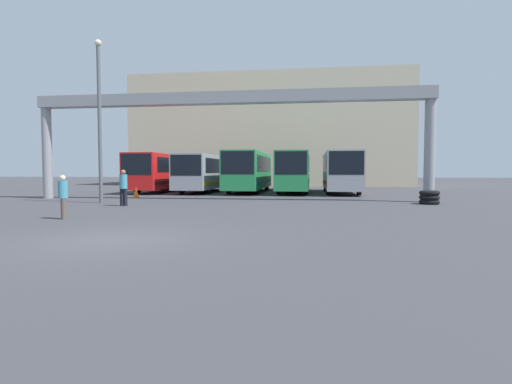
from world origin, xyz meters
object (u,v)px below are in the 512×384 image
at_px(traffic_cone, 136,192).
at_px(lamp_post, 99,115).
at_px(bus_slot_4, 341,170).
at_px(tire_stack, 429,197).
at_px(bus_slot_0, 166,171).
at_px(bus_slot_2, 249,170).
at_px(bus_slot_1, 205,171).
at_px(pedestrian_near_right, 123,187).
at_px(pedestrian_mid_left, 63,196).
at_px(bus_slot_3, 294,170).

relative_size(traffic_cone, lamp_post, 0.08).
bearing_deg(bus_slot_4, tire_stack, -69.33).
xyz_separation_m(bus_slot_4, traffic_cone, (-13.85, -7.48, -1.50)).
relative_size(bus_slot_0, bus_slot_2, 1.09).
distance_m(traffic_cone, tire_stack, 17.97).
distance_m(bus_slot_2, lamp_post, 14.25).
bearing_deg(bus_slot_0, traffic_cone, -82.80).
relative_size(bus_slot_1, pedestrian_near_right, 5.80).
distance_m(pedestrian_near_right, pedestrian_mid_left, 5.53).
bearing_deg(pedestrian_near_right, tire_stack, -177.75).
relative_size(bus_slot_1, bus_slot_2, 0.96).
bearing_deg(bus_slot_0, bus_slot_3, 0.21).
height_order(bus_slot_0, lamp_post, lamp_post).
relative_size(bus_slot_2, traffic_cone, 15.77).
distance_m(bus_slot_2, tire_stack, 15.70).
bearing_deg(bus_slot_2, bus_slot_0, 176.12).
distance_m(bus_slot_1, traffic_cone, 8.23).
bearing_deg(lamp_post, bus_slot_0, 94.92).
height_order(bus_slot_4, tire_stack, bus_slot_4).
relative_size(bus_slot_2, tire_stack, 10.65).
bearing_deg(pedestrian_mid_left, tire_stack, -96.56).
bearing_deg(pedestrian_near_right, bus_slot_1, -101.65).
xyz_separation_m(pedestrian_near_right, pedestrian_mid_left, (0.37, -5.51, -0.11)).
xyz_separation_m(tire_stack, lamp_post, (-17.70, -1.68, 4.43)).
bearing_deg(traffic_cone, pedestrian_near_right, -70.68).
bearing_deg(pedestrian_mid_left, bus_slot_1, -36.86).
bearing_deg(pedestrian_near_right, bus_slot_0, -86.97).
relative_size(bus_slot_2, lamp_post, 1.25).
xyz_separation_m(bus_slot_2, bus_slot_4, (7.46, -0.43, -0.03)).
xyz_separation_m(bus_slot_4, pedestrian_mid_left, (-11.36, -19.05, -0.99)).
bearing_deg(lamp_post, bus_slot_1, 77.87).
relative_size(bus_slot_3, pedestrian_mid_left, 7.54).
bearing_deg(bus_slot_4, pedestrian_near_right, -130.91).
distance_m(bus_slot_4, pedestrian_mid_left, 22.20).
bearing_deg(bus_slot_4, bus_slot_3, 165.38).
relative_size(bus_slot_4, traffic_cone, 14.56).
height_order(bus_slot_2, tire_stack, bus_slot_2).
bearing_deg(bus_slot_3, bus_slot_1, -173.91).
bearing_deg(bus_slot_2, bus_slot_1, -176.21).
relative_size(bus_slot_1, tire_stack, 10.17).
bearing_deg(tire_stack, bus_slot_3, 124.02).
bearing_deg(bus_slot_2, traffic_cone, -128.98).
relative_size(bus_slot_3, pedestrian_near_right, 6.67).
relative_size(traffic_cone, tire_stack, 0.68).
bearing_deg(traffic_cone, tire_stack, -9.10).
xyz_separation_m(bus_slot_1, bus_slot_4, (11.19, -0.18, 0.11)).
distance_m(bus_slot_0, tire_stack, 21.97).
height_order(bus_slot_1, pedestrian_near_right, bus_slot_1).
bearing_deg(lamp_post, tire_stack, 5.41).
xyz_separation_m(bus_slot_4, pedestrian_near_right, (-11.73, -13.54, -0.88)).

